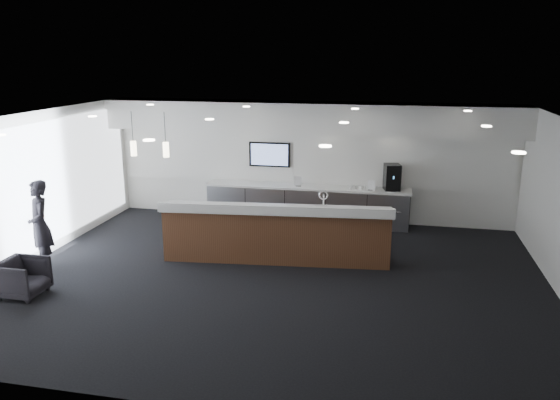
% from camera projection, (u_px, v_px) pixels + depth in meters
% --- Properties ---
extents(ground, '(10.00, 10.00, 0.00)m').
position_uv_depth(ground, '(275.00, 279.00, 10.27)').
color(ground, black).
rests_on(ground, ground).
extents(ceiling, '(10.00, 8.00, 0.02)m').
position_uv_depth(ceiling, '(275.00, 119.00, 9.49)').
color(ceiling, black).
rests_on(ceiling, back_wall).
extents(back_wall, '(10.00, 0.02, 3.00)m').
position_uv_depth(back_wall, '(309.00, 161.00, 13.66)').
color(back_wall, white).
rests_on(back_wall, ground).
extents(left_wall, '(0.02, 8.00, 3.00)m').
position_uv_depth(left_wall, '(31.00, 189.00, 10.87)').
color(left_wall, white).
rests_on(left_wall, ground).
extents(soffit_bulkhead, '(10.00, 0.90, 0.70)m').
position_uv_depth(soffit_bulkhead, '(307.00, 117.00, 12.94)').
color(soffit_bulkhead, white).
rests_on(soffit_bulkhead, back_wall).
extents(alcove_panel, '(9.80, 0.06, 1.40)m').
position_uv_depth(alcove_panel, '(309.00, 157.00, 13.61)').
color(alcove_panel, white).
rests_on(alcove_panel, back_wall).
extents(window_blinds_wall, '(0.04, 7.36, 2.55)m').
position_uv_depth(window_blinds_wall, '(32.00, 189.00, 10.86)').
color(window_blinds_wall, silver).
rests_on(window_blinds_wall, left_wall).
extents(back_credenza, '(5.06, 0.66, 0.95)m').
position_uv_depth(back_credenza, '(307.00, 204.00, 13.58)').
color(back_credenza, '#A0A3A9').
rests_on(back_credenza, ground).
extents(wall_tv, '(1.05, 0.08, 0.62)m').
position_uv_depth(wall_tv, '(270.00, 154.00, 13.73)').
color(wall_tv, black).
rests_on(wall_tv, back_wall).
extents(pendant_left, '(0.12, 0.12, 0.30)m').
position_uv_depth(pendant_left, '(167.00, 149.00, 10.92)').
color(pendant_left, '#FFF2C6').
rests_on(pendant_left, ceiling).
extents(pendant_right, '(0.12, 0.12, 0.30)m').
position_uv_depth(pendant_right, '(134.00, 148.00, 11.06)').
color(pendant_right, '#FFF2C6').
rests_on(pendant_right, ceiling).
extents(ceiling_can_lights, '(7.00, 5.00, 0.02)m').
position_uv_depth(ceiling_can_lights, '(275.00, 121.00, 9.50)').
color(ceiling_can_lights, white).
rests_on(ceiling_can_lights, ceiling).
extents(service_counter, '(4.68, 1.23, 1.49)m').
position_uv_depth(service_counter, '(276.00, 233.00, 11.05)').
color(service_counter, '#522E1B').
rests_on(service_counter, ground).
extents(coffee_machine, '(0.43, 0.51, 0.62)m').
position_uv_depth(coffee_machine, '(392.00, 177.00, 12.99)').
color(coffee_machine, black).
rests_on(coffee_machine, back_credenza).
extents(info_sign_left, '(0.18, 0.05, 0.25)m').
position_uv_depth(info_sign_left, '(298.00, 181.00, 13.40)').
color(info_sign_left, white).
rests_on(info_sign_left, back_credenza).
extents(info_sign_right, '(0.18, 0.07, 0.24)m').
position_uv_depth(info_sign_right, '(371.00, 185.00, 13.00)').
color(info_sign_right, white).
rests_on(info_sign_right, back_credenza).
extents(armchair, '(0.73, 0.71, 0.66)m').
position_uv_depth(armchair, '(23.00, 278.00, 9.48)').
color(armchair, black).
rests_on(armchair, ground).
extents(lounge_guest, '(0.76, 0.76, 1.78)m').
position_uv_depth(lounge_guest, '(40.00, 225.00, 10.54)').
color(lounge_guest, black).
rests_on(lounge_guest, ground).
extents(cup_0, '(0.10, 0.10, 0.09)m').
position_uv_depth(cup_0, '(374.00, 188.00, 13.05)').
color(cup_0, white).
rests_on(cup_0, back_credenza).
extents(cup_1, '(0.14, 0.14, 0.09)m').
position_uv_depth(cup_1, '(368.00, 188.00, 13.07)').
color(cup_1, white).
rests_on(cup_1, back_credenza).
extents(cup_2, '(0.12, 0.12, 0.09)m').
position_uv_depth(cup_2, '(362.00, 187.00, 13.10)').
color(cup_2, white).
rests_on(cup_2, back_credenza).
extents(cup_3, '(0.13, 0.13, 0.09)m').
position_uv_depth(cup_3, '(356.00, 187.00, 13.13)').
color(cup_3, white).
rests_on(cup_3, back_credenza).
extents(cup_4, '(0.14, 0.14, 0.09)m').
position_uv_depth(cup_4, '(350.00, 187.00, 13.16)').
color(cup_4, white).
rests_on(cup_4, back_credenza).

